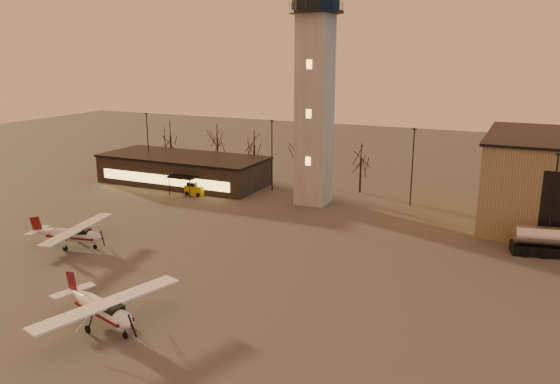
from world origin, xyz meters
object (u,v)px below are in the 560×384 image
cessna_rear (76,238)px  fuel_truck (554,244)px  cessna_front (106,314)px  service_cart (195,190)px  control_tower (315,78)px  terminal (183,170)px

cessna_rear → fuel_truck: 47.88m
cessna_front → fuel_truck: bearing=61.4°
cessna_rear → fuel_truck: size_ratio=1.35×
cessna_rear → service_cart: bearing=80.7°
control_tower → cessna_rear: (-15.75, -26.22, -15.29)m
control_tower → terminal: bearing=174.9°
control_tower → fuel_truck: (28.58, -8.15, -15.18)m
service_cart → control_tower: bearing=11.8°
cessna_front → fuel_truck: 42.05m
cessna_front → cessna_rear: 18.90m
fuel_truck → service_cart: (-45.14, 5.09, -0.47)m
control_tower → cessna_front: (-1.00, -38.03, -15.24)m
service_cart → cessna_rear: bearing=-86.7°
terminal → cessna_front: terminal is taller
control_tower → service_cart: (-16.56, -3.07, -15.64)m
cessna_rear → terminal: bearing=91.1°
cessna_rear → control_tower: bearing=47.7°
terminal → service_cart: bearing=-42.9°
cessna_front → cessna_rear: (-14.76, 11.81, -0.05)m
fuel_truck → service_cart: 45.43m
control_tower → service_cart: bearing=-169.5°
terminal → cessna_front: bearing=-62.3°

